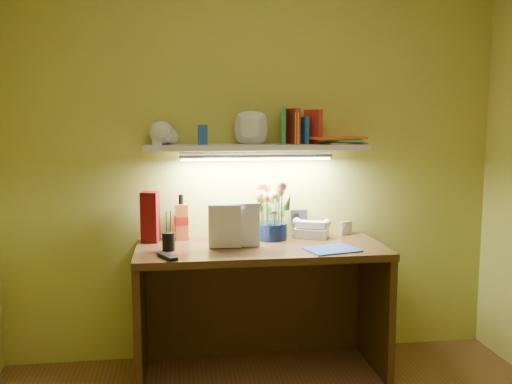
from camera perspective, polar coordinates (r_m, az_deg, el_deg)
desk at (r=3.34m, az=0.51°, el=-11.72°), size 1.40×0.60×0.75m
flower_bouquet at (r=3.39m, az=1.53°, el=-1.88°), size 0.25×0.25×0.34m
telephone at (r=3.47m, az=5.59°, el=-3.59°), size 0.24×0.21×0.12m
desk_clock at (r=3.58m, az=8.88°, el=-3.58°), size 0.09×0.07×0.08m
whisky_bottle at (r=3.40m, az=-7.48°, el=-2.51°), size 0.08×0.08×0.27m
whisky_box at (r=3.37m, az=-10.53°, el=-2.47°), size 0.11×0.11×0.29m
pen_cup at (r=3.14m, az=-8.76°, el=-4.31°), size 0.09×0.09×0.17m
art_card at (r=3.38m, az=-2.32°, el=-3.19°), size 0.19×0.04×0.19m
tv_remote at (r=2.99m, az=-8.86°, el=-6.39°), size 0.11×0.16×0.02m
blue_folder at (r=3.16m, az=7.59°, el=-5.72°), size 0.32×0.26×0.01m
desk_book_a at (r=3.16m, az=-4.78°, el=-3.49°), size 0.18×0.04×0.24m
desk_book_b at (r=3.19m, az=-2.87°, el=-3.30°), size 0.18×0.05×0.25m
wall_shelf at (r=3.33m, az=0.18°, el=5.16°), size 1.33×0.37×0.25m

